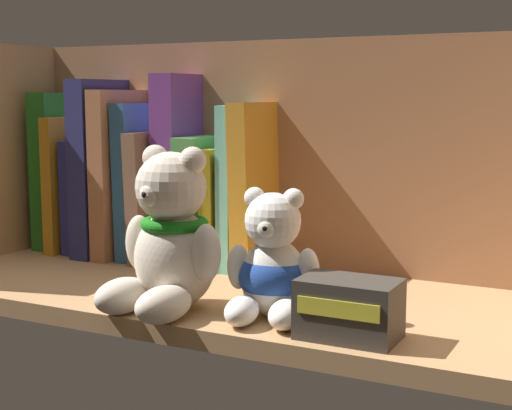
{
  "coord_description": "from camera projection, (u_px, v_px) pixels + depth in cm",
  "views": [
    {
      "loc": [
        36.62,
        -72.61,
        23.54
      ],
      "look_at": [
        -0.38,
        0.0,
        11.82
      ],
      "focal_mm": 53.63,
      "sensor_mm": 36.0,
      "label": 1
    }
  ],
  "objects": [
    {
      "name": "shelf_board",
      "position": [
        259.0,
        303.0,
        0.84
      ],
      "size": [
        80.87,
        28.4,
        2.0
      ],
      "primitive_type": "cube",
      "color": "tan",
      "rests_on": "ground"
    },
    {
      "name": "shelf_back_panel",
      "position": [
        313.0,
        163.0,
        0.95
      ],
      "size": [
        83.27,
        1.2,
        30.36
      ],
      "primitive_type": "cube",
      "color": "#956543",
      "rests_on": "ground"
    },
    {
      "name": "book_0",
      "position": [
        62.0,
        170.0,
        1.09
      ],
      "size": [
        3.28,
        10.18,
        21.9
      ],
      "primitive_type": "cube",
      "color": "#257923",
      "rests_on": "shelf_board"
    },
    {
      "name": "book_1",
      "position": [
        79.0,
        183.0,
        1.08
      ],
      "size": [
        1.73,
        13.56,
        18.59
      ],
      "primitive_type": "cube",
      "color": "#C17F1D",
      "rests_on": "shelf_board"
    },
    {
      "name": "book_2",
      "position": [
        94.0,
        195.0,
        1.07
      ],
      "size": [
        2.41,
        11.61,
        15.43
      ],
      "primitive_type": "cube",
      "color": "navy",
      "rests_on": "shelf_board"
    },
    {
      "name": "book_3",
      "position": [
        111.0,
        167.0,
        1.05
      ],
      "size": [
        2.92,
        14.89,
        23.61
      ],
      "primitive_type": "cube",
      "color": "navy",
      "rests_on": "shelf_board"
    },
    {
      "name": "book_4",
      "position": [
        130.0,
        173.0,
        1.04
      ],
      "size": [
        2.42,
        14.81,
        22.25
      ],
      "primitive_type": "cube",
      "rotation": [
        0.0,
        -0.0,
        0.0
      ],
      "color": "#AC6C49",
      "rests_on": "shelf_board"
    },
    {
      "name": "book_5",
      "position": [
        147.0,
        180.0,
        1.03
      ],
      "size": [
        2.59,
        12.37,
        20.56
      ],
      "primitive_type": "cube",
      "rotation": [
        0.0,
        -0.02,
        0.0
      ],
      "color": "#2F6394",
      "rests_on": "shelf_board"
    },
    {
      "name": "book_6",
      "position": [
        163.0,
        195.0,
        1.02
      ],
      "size": [
        2.52,
        14.6,
        16.93
      ],
      "primitive_type": "cube",
      "rotation": [
        0.0,
        -0.03,
        0.0
      ],
      "color": "brown",
      "rests_on": "shelf_board"
    },
    {
      "name": "book_7",
      "position": [
        183.0,
        168.0,
        1.0
      ],
      "size": [
        3.3,
        10.08,
        24.23
      ],
      "primitive_type": "cube",
      "color": "#6E3389",
      "rests_on": "shelf_board"
    },
    {
      "name": "book_8",
      "position": [
        207.0,
        200.0,
        0.99
      ],
      "size": [
        3.15,
        12.12,
        16.4
      ],
      "primitive_type": "cube",
      "color": "#4F964D",
      "rests_on": "shelf_board"
    },
    {
      "name": "book_9",
      "position": [
        227.0,
        206.0,
        0.97
      ],
      "size": [
        1.93,
        11.54,
        15.06
      ],
      "primitive_type": "cube",
      "rotation": [
        0.0,
        -0.01,
        0.0
      ],
      "color": "olive",
      "rests_on": "shelf_board"
    },
    {
      "name": "book_10",
      "position": [
        243.0,
        187.0,
        0.96
      ],
      "size": [
        1.72,
        11.01,
        20.34
      ],
      "primitive_type": "cube",
      "color": "#6FC4BA",
      "rests_on": "shelf_board"
    },
    {
      "name": "book_11",
      "position": [
        261.0,
        186.0,
        0.95
      ],
      "size": [
        3.08,
        12.58,
        20.75
      ],
      "primitive_type": "cube",
      "rotation": [
        0.0,
        -0.03,
        0.0
      ],
      "color": "orange",
      "rests_on": "shelf_board"
    },
    {
      "name": "teddy_bear_larger",
      "position": [
        169.0,
        241.0,
        0.77
      ],
      "size": [
        12.28,
        12.72,
        16.57
      ],
      "color": "beige",
      "rests_on": "shelf_board"
    },
    {
      "name": "teddy_bear_smaller",
      "position": [
        272.0,
        267.0,
        0.74
      ],
      "size": [
        9.46,
        10.13,
        12.75
      ],
      "color": "white",
      "rests_on": "shelf_board"
    },
    {
      "name": "small_product_box",
      "position": [
        349.0,
        309.0,
        0.68
      ],
      "size": [
        8.84,
        5.67,
        5.4
      ],
      "color": "#38332D",
      "rests_on": "shelf_board"
    }
  ]
}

